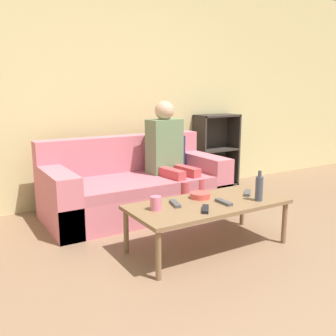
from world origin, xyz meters
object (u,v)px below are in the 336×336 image
tv_remote_2 (247,193)px  tv_remote_3 (175,204)px  bookshelf (214,158)px  tv_remote_0 (205,209)px  person_adult (169,150)px  snack_bowl (200,195)px  couch (136,188)px  coffee_table (208,206)px  bottle (259,188)px  tv_remote_1 (224,202)px  cup_near (156,203)px

tv_remote_2 → tv_remote_3: size_ratio=0.89×
bookshelf → tv_remote_0: 2.23m
person_adult → snack_bowl: 0.96m
couch → coffee_table: couch is taller
couch → tv_remote_3: couch is taller
couch → bookshelf: 1.45m
snack_bowl → bottle: 0.48m
tv_remote_0 → tv_remote_2: bearing=54.5°
bookshelf → bottle: bookshelf is taller
tv_remote_0 → tv_remote_3: same height
tv_remote_1 → snack_bowl: 0.23m
cup_near → couch: bearing=71.5°
tv_remote_2 → tv_remote_3: same height
person_adult → tv_remote_1: size_ratio=6.70×
tv_remote_1 → bottle: bottle is taller
cup_near → bottle: 0.85m
coffee_table → cup_near: size_ratio=12.32×
bookshelf → cup_near: bookshelf is taller
couch → tv_remote_1: 1.21m
tv_remote_0 → tv_remote_1: bearing=53.9°
bookshelf → bottle: 1.96m
couch → tv_remote_2: (0.53, -1.08, 0.13)m
tv_remote_0 → snack_bowl: bearing=98.8°
tv_remote_2 → tv_remote_3: 0.69m
tv_remote_1 → tv_remote_0: bearing=-163.7°
snack_bowl → bottle: bottle is taller
cup_near → tv_remote_3: (0.19, 0.03, -0.04)m
couch → tv_remote_0: bearing=-92.1°
person_adult → snack_bowl: (-0.24, -0.89, -0.24)m
bookshelf → person_adult: (-1.02, -0.54, 0.27)m
person_adult → tv_remote_0: (-0.40, -1.18, -0.25)m
coffee_table → bottle: size_ratio=5.20×
couch → tv_remote_1: (0.18, -1.19, 0.13)m
person_adult → tv_remote_2: (0.18, -1.01, -0.25)m
couch → coffee_table: 1.11m
person_adult → tv_remote_1: bearing=-105.0°
tv_remote_0 → snack_bowl: (0.16, 0.28, 0.01)m
tv_remote_3 → snack_bowl: bearing=27.1°
snack_bowl → bottle: (0.36, -0.30, 0.08)m
coffee_table → bottle: 0.43m
person_adult → tv_remote_1: (-0.17, -1.11, -0.25)m
snack_bowl → tv_remote_3: bearing=-168.7°
bookshelf → coffee_table: 2.02m
tv_remote_1 → tv_remote_2: same height
tv_remote_1 → tv_remote_3: 0.38m
bookshelf → cup_near: bearing=-138.6°
person_adult → cup_near: bearing=-132.0°
bookshelf → snack_bowl: size_ratio=5.67×
bookshelf → tv_remote_2: bookshelf is taller
couch → bottle: size_ratio=7.45×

